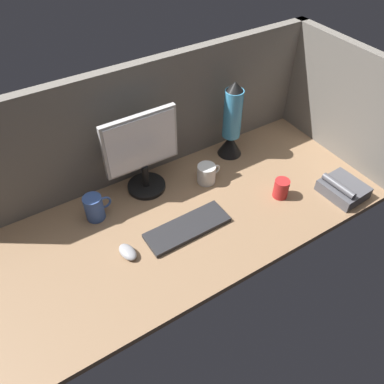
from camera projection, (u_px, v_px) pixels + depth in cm
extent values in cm
cube|color=#8C6B4C|center=(192.00, 213.00, 170.72)|extent=(180.00, 80.00, 3.00)
cube|color=slate|center=(148.00, 119.00, 173.05)|extent=(180.00, 5.00, 55.55)
cube|color=slate|center=(345.00, 102.00, 183.27)|extent=(5.00, 80.00, 55.55)
cylinder|color=black|center=(147.00, 186.00, 180.13)|extent=(18.00, 18.00, 1.80)
cylinder|color=black|center=(145.00, 176.00, 175.66)|extent=(3.20, 3.20, 11.00)
cube|color=#B7B7B7|center=(141.00, 142.00, 163.05)|extent=(34.72, 2.40, 26.83)
cube|color=white|center=(142.00, 144.00, 162.19)|extent=(32.32, 0.60, 24.43)
cube|color=#262628|center=(187.00, 228.00, 161.45)|extent=(37.17, 13.51, 2.00)
ellipsoid|color=#99999E|center=(128.00, 252.00, 151.41)|extent=(7.14, 10.41, 3.40)
cylinder|color=red|center=(281.00, 188.00, 173.44)|extent=(6.90, 6.90, 9.34)
cylinder|color=white|center=(206.00, 174.00, 180.62)|extent=(8.78, 8.78, 9.40)
torus|color=white|center=(215.00, 169.00, 182.25)|extent=(5.14, 1.00, 5.14)
cylinder|color=#38569E|center=(94.00, 208.00, 162.91)|extent=(8.16, 8.16, 12.01)
torus|color=#38569E|center=(104.00, 202.00, 164.33)|extent=(6.28, 1.00, 6.28)
cone|color=black|center=(230.00, 144.00, 195.65)|extent=(12.51, 12.51, 11.37)
cylinder|color=#3F99CC|center=(233.00, 114.00, 182.93)|extent=(9.10, 9.10, 25.02)
cone|color=black|center=(235.00, 86.00, 172.60)|extent=(8.19, 8.19, 4.55)
cube|color=#4C4C51|center=(343.00, 189.00, 175.85)|extent=(18.00, 19.89, 5.60)
cylinder|color=#4C4C51|center=(339.00, 186.00, 171.01)|extent=(4.12, 17.25, 3.20)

